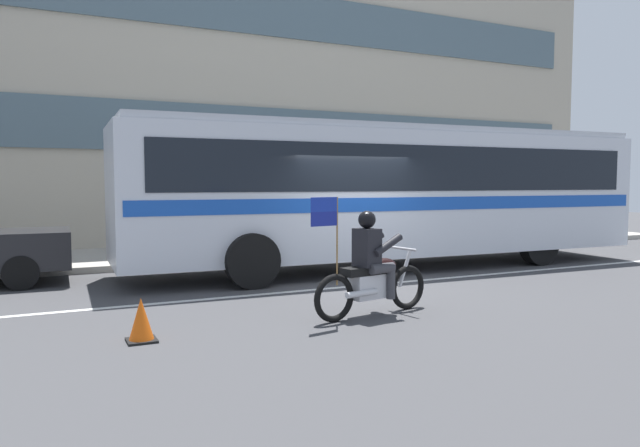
# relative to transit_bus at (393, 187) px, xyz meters

# --- Properties ---
(ground_plane) EXTENTS (60.00, 60.00, 0.00)m
(ground_plane) POSITION_rel_transit_bus_xyz_m (-1.70, -1.19, -1.88)
(ground_plane) COLOR #3D3D3F
(sidewalk_curb) EXTENTS (28.00, 3.80, 0.15)m
(sidewalk_curb) POSITION_rel_transit_bus_xyz_m (-1.70, 3.91, -1.81)
(sidewalk_curb) COLOR #A39E93
(sidewalk_curb) RESTS_ON ground_plane
(lane_center_stripe) EXTENTS (26.60, 0.14, 0.01)m
(lane_center_stripe) POSITION_rel_transit_bus_xyz_m (-1.70, -1.79, -1.88)
(lane_center_stripe) COLOR silver
(lane_center_stripe) RESTS_ON ground_plane
(office_building_facade) EXTENTS (28.00, 0.89, 10.27)m
(office_building_facade) POSITION_rel_transit_bus_xyz_m (-1.70, 6.19, 3.26)
(office_building_facade) COLOR #B2A893
(office_building_facade) RESTS_ON ground_plane
(transit_bus) EXTENTS (12.46, 3.00, 3.22)m
(transit_bus) POSITION_rel_transit_bus_xyz_m (0.00, 0.00, 0.00)
(transit_bus) COLOR silver
(transit_bus) RESTS_ON ground_plane
(motorcycle_with_rider) EXTENTS (2.17, 0.74, 1.78)m
(motorcycle_with_rider) POSITION_rel_transit_bus_xyz_m (-2.97, -4.05, -1.22)
(motorcycle_with_rider) COLOR black
(motorcycle_with_rider) RESTS_ON ground_plane
(traffic_cone) EXTENTS (0.36, 0.36, 0.55)m
(traffic_cone) POSITION_rel_transit_bus_xyz_m (-6.28, -4.03, -1.63)
(traffic_cone) COLOR #EA590F
(traffic_cone) RESTS_ON ground_plane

